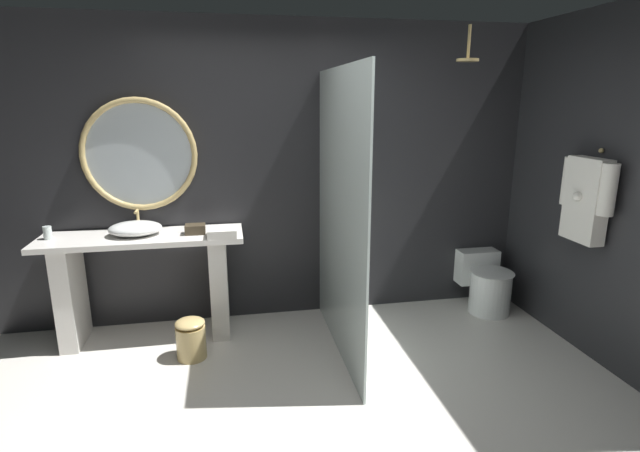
{
  "coord_description": "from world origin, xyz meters",
  "views": [
    {
      "loc": [
        -0.39,
        -2.38,
        1.94
      ],
      "look_at": [
        0.24,
        0.96,
        1.05
      ],
      "focal_mm": 27.37,
      "sensor_mm": 36.0,
      "label": 1
    }
  ],
  "objects": [
    {
      "name": "waste_bin",
      "position": [
        -0.73,
        1.15,
        0.16
      ],
      "size": [
        0.23,
        0.23,
        0.32
      ],
      "color": "tan",
      "rests_on": "ground_plane"
    },
    {
      "name": "back_wall_panel",
      "position": [
        0.0,
        1.9,
        1.3
      ],
      "size": [
        4.8,
        0.1,
        2.6
      ],
      "primitive_type": "cube",
      "color": "#232326",
      "rests_on": "ground_plane"
    },
    {
      "name": "toilet",
      "position": [
        1.95,
        1.57,
        0.25
      ],
      "size": [
        0.39,
        0.6,
        0.52
      ],
      "color": "white",
      "rests_on": "ground_plane"
    },
    {
      "name": "tissue_box",
      "position": [
        -0.68,
        1.55,
        0.92
      ],
      "size": [
        0.16,
        0.13,
        0.08
      ],
      "primitive_type": "cube",
      "color": "#3D3323",
      "rests_on": "vanity_counter"
    },
    {
      "name": "tumbler_cup",
      "position": [
        -1.79,
        1.59,
        0.94
      ],
      "size": [
        0.06,
        0.06,
        0.1
      ],
      "primitive_type": "cylinder",
      "color": "silver",
      "rests_on": "vanity_counter"
    },
    {
      "name": "folded_hand_towel",
      "position": [
        -0.46,
        1.43,
        0.92
      ],
      "size": [
        0.23,
        0.2,
        0.07
      ],
      "primitive_type": "cube",
      "rotation": [
        0.0,
        0.0,
        -0.02
      ],
      "color": "silver",
      "rests_on": "vanity_counter"
    },
    {
      "name": "shower_glass_panel",
      "position": [
        0.41,
        1.08,
        1.08
      ],
      "size": [
        0.02,
        1.54,
        2.17
      ],
      "primitive_type": "cube",
      "color": "silver",
      "rests_on": "ground_plane"
    },
    {
      "name": "hanging_bathrobe",
      "position": [
        2.21,
        0.74,
        1.25
      ],
      "size": [
        0.2,
        0.51,
        0.7
      ],
      "color": "tan"
    },
    {
      "name": "ground_plane",
      "position": [
        0.0,
        0.0,
        0.0
      ],
      "size": [
        5.76,
        5.76,
        0.0
      ],
      "primitive_type": "plane",
      "color": "silver"
    },
    {
      "name": "vessel_sink",
      "position": [
        -1.15,
        1.6,
        0.94
      ],
      "size": [
        0.41,
        0.34,
        0.18
      ],
      "color": "white",
      "rests_on": "vanity_counter"
    },
    {
      "name": "side_wall_right",
      "position": [
        2.35,
        0.76,
        1.3
      ],
      "size": [
        0.1,
        2.47,
        2.6
      ],
      "primitive_type": "cube",
      "color": "#232326",
      "rests_on": "ground_plane"
    },
    {
      "name": "round_wall_mirror",
      "position": [
        -1.1,
        1.81,
        1.5
      ],
      "size": [
        0.92,
        0.05,
        0.92
      ],
      "color": "tan"
    },
    {
      "name": "vanity_counter",
      "position": [
        -1.1,
        1.58,
        0.53
      ],
      "size": [
        1.59,
        0.5,
        0.88
      ],
      "color": "silver",
      "rests_on": "ground_plane"
    },
    {
      "name": "rain_shower_head",
      "position": [
        1.5,
        1.36,
        2.26
      ],
      "size": [
        0.17,
        0.17,
        0.27
      ],
      "color": "tan"
    }
  ]
}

